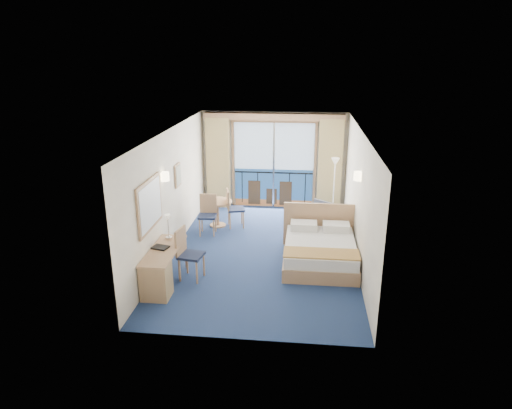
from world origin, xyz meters
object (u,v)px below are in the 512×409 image
Objects in this scene: nightstand at (342,229)px; floor_lamp at (335,173)px; desk at (158,275)px; desk_chair at (187,251)px; table_chair_a at (232,206)px; table_chair_b at (208,212)px; armchair at (317,217)px; bed at (320,250)px; round_table at (217,207)px.

floor_lamp is at bearing 95.72° from nightstand.
desk is 0.79m from desk_chair.
floor_lamp is at bearing -86.10° from table_chair_a.
table_chair_a reaches higher than table_chair_b.
nightstand is 0.78m from armchair.
table_chair_b is (-3.09, -1.35, -0.71)m from floor_lamp.
bed is 3.03m from table_chair_b.
desk reaches higher than armchair.
floor_lamp is at bearing 52.43° from desk.
table_chair_a is (-2.70, 0.54, 0.29)m from nightstand.
table_chair_a is (-2.15, 1.88, 0.26)m from bed.
desk is (-3.37, -4.39, -0.86)m from floor_lamp.
desk_chair reaches higher than armchair.
desk_chair is at bearing -91.54° from table_chair_b.
desk_chair is at bearing -3.87° from armchair.
desk_chair is (-2.59, -0.97, 0.29)m from bed.
round_table is (0.06, 2.87, -0.07)m from desk_chair.
round_table is at bearing -164.11° from floor_lamp.
table_chair_a is (-2.56, -0.87, -0.70)m from floor_lamp.
floor_lamp reaches higher than round_table.
armchair is at bearing -116.25° from floor_lamp.
armchair is 0.46× the size of floor_lamp.
desk_chair is at bearing -159.56° from bed.
armchair is (-0.03, 1.86, 0.06)m from bed.
table_chair_a is (0.39, -0.03, 0.04)m from round_table.
round_table is at bearing 71.08° from table_chair_b.
bed reaches higher than desk.
floor_lamp is (0.41, 2.74, 0.97)m from bed.
desk_chair is at bearing -128.97° from floor_lamp.
bed reaches higher than armchair.
armchair is 0.79× the size of table_chair_a.
desk_chair is 1.06× the size of table_chair_a.
desk_chair is (0.37, 0.68, 0.19)m from desk.
floor_lamp is 1.69× the size of table_chair_a.
nightstand is (0.55, 1.34, -0.03)m from bed.
bed is 3.78× the size of nightstand.
round_table is at bearing 83.12° from desk.
round_table is (-2.54, 1.91, 0.22)m from bed.
table_chair_b is (-0.08, 2.37, -0.03)m from desk_chair.
table_chair_b is (-0.14, -0.51, 0.04)m from round_table.
bed is at bearing -145.98° from table_chair_a.
armchair reaches higher than nightstand.
bed reaches higher than round_table.
desk_chair is at bearing -91.10° from round_table.
desk_chair is 1.06× the size of table_chair_b.
table_chair_b is (0.29, 3.04, 0.15)m from desk.
table_chair_b is at bearing 84.57° from desk.
round_table reaches higher than nightstand.
desk_chair reaches higher than nightstand.
bed is at bearing -36.89° from round_table.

